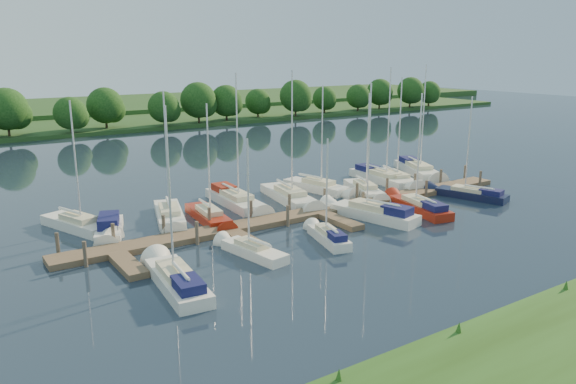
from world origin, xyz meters
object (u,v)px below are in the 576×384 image
sailboat_n_0 (79,226)px  sailboat_s_2 (328,237)px  dock (322,214)px  motorboat (109,230)px  sailboat_n_5 (291,198)px

sailboat_n_0 → sailboat_s_2: sailboat_n_0 is taller
sailboat_n_0 → dock: bearing=137.0°
sailboat_n_0 → motorboat: sailboat_n_0 is taller
dock → sailboat_n_0: bearing=157.5°
motorboat → sailboat_n_5: (15.52, 0.40, -0.07)m
sailboat_n_5 → sailboat_s_2: sailboat_n_5 is taller
sailboat_n_0 → motorboat: 2.66m
sailboat_n_0 → sailboat_s_2: (13.37, -11.76, 0.03)m
sailboat_n_5 → sailboat_s_2: bearing=79.0°
motorboat → sailboat_n_5: 15.52m
dock → motorboat: 15.78m
sailboat_n_5 → sailboat_s_2: (-3.63, -9.96, 0.04)m
motorboat → dock: bearing=-177.6°
sailboat_n_5 → sailboat_s_2: 10.60m
dock → sailboat_s_2: (-3.19, -4.89, 0.11)m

